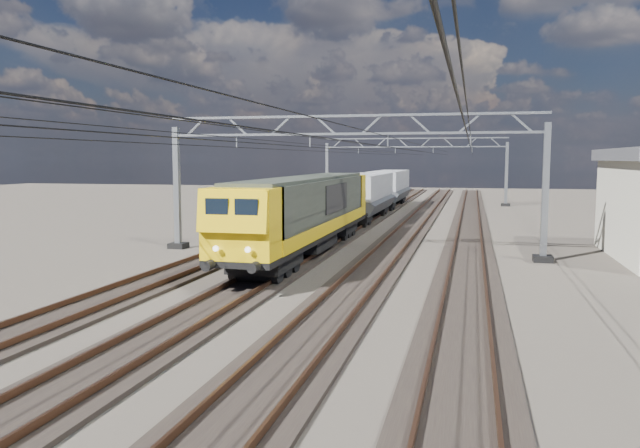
% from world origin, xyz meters
% --- Properties ---
extents(ground, '(160.00, 160.00, 0.00)m').
position_xyz_m(ground, '(0.00, 0.00, 0.00)').
color(ground, black).
rests_on(ground, ground).
extents(track_outer_west, '(2.60, 140.00, 0.30)m').
position_xyz_m(track_outer_west, '(-6.00, 0.00, 0.07)').
color(track_outer_west, black).
rests_on(track_outer_west, ground).
extents(track_loco, '(2.60, 140.00, 0.30)m').
position_xyz_m(track_loco, '(-2.00, 0.00, 0.07)').
color(track_loco, black).
rests_on(track_loco, ground).
extents(track_inner_east, '(2.60, 140.00, 0.30)m').
position_xyz_m(track_inner_east, '(2.00, 0.00, 0.07)').
color(track_inner_east, black).
rests_on(track_inner_east, ground).
extents(track_outer_east, '(2.60, 140.00, 0.30)m').
position_xyz_m(track_outer_east, '(6.00, 0.00, 0.07)').
color(track_outer_east, black).
rests_on(track_outer_east, ground).
extents(catenary_gantry_mid, '(19.90, 0.90, 7.11)m').
position_xyz_m(catenary_gantry_mid, '(0.00, 4.00, 3.91)').
color(catenary_gantry_mid, gray).
rests_on(catenary_gantry_mid, ground).
extents(catenary_gantry_far, '(19.90, 0.90, 7.11)m').
position_xyz_m(catenary_gantry_far, '(0.00, 40.00, 3.91)').
color(catenary_gantry_far, gray).
rests_on(catenary_gantry_far, ground).
extents(overhead_wires, '(12.03, 140.00, 0.53)m').
position_xyz_m(overhead_wires, '(0.00, 8.00, 5.75)').
color(overhead_wires, black).
rests_on(overhead_wires, ground).
extents(locomotive, '(2.76, 21.10, 3.62)m').
position_xyz_m(locomotive, '(-2.00, 3.35, 2.33)').
color(locomotive, black).
rests_on(locomotive, ground).
extents(hopper_wagon_lead, '(3.38, 13.00, 3.25)m').
position_xyz_m(hopper_wagon_lead, '(-2.00, 21.04, 2.23)').
color(hopper_wagon_lead, black).
rests_on(hopper_wagon_lead, ground).
extents(hopper_wagon_mid, '(3.38, 13.00, 3.25)m').
position_xyz_m(hopper_wagon_mid, '(-2.00, 35.24, 2.23)').
color(hopper_wagon_mid, black).
rests_on(hopper_wagon_mid, ground).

